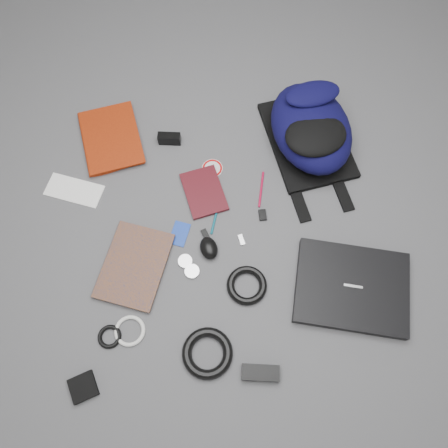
{
  "coord_description": "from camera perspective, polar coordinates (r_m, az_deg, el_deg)",
  "views": [
    {
      "loc": [
        -0.08,
        -0.58,
        1.46
      ],
      "look_at": [
        0.0,
        0.0,
        0.02
      ],
      "focal_mm": 35.0,
      "sensor_mm": 36.0,
      "label": 1
    }
  ],
  "objects": [
    {
      "name": "ground",
      "position": [
        1.57,
        0.0,
        -0.27
      ],
      "size": [
        4.0,
        4.0,
        0.0
      ],
      "primitive_type": "plane",
      "color": "#4F4F51",
      "rests_on": "ground"
    },
    {
      "name": "mouse",
      "position": [
        1.52,
        -2.0,
        -3.17
      ],
      "size": [
        0.07,
        0.09,
        0.04
      ],
      "primitive_type": "ellipsoid",
      "rotation": [
        0.0,
        0.0,
        0.17
      ],
      "color": "black",
      "rests_on": "ground"
    },
    {
      "name": "pouch",
      "position": [
        1.51,
        -17.91,
        -19.62
      ],
      "size": [
        0.1,
        0.1,
        0.02
      ],
      "primitive_type": "cube",
      "rotation": [
        0.0,
        0.0,
        0.28
      ],
      "color": "black",
      "rests_on": "ground"
    },
    {
      "name": "cable_coil",
      "position": [
        1.49,
        3.0,
        -7.99
      ],
      "size": [
        0.16,
        0.16,
        0.03
      ],
      "primitive_type": "torus",
      "rotation": [
        0.0,
        0.0,
        -0.18
      ],
      "color": "black",
      "rests_on": "ground"
    },
    {
      "name": "textbook_red",
      "position": [
        1.79,
        -17.91,
        9.79
      ],
      "size": [
        0.25,
        0.32,
        0.03
      ],
      "primitive_type": "imported",
      "rotation": [
        0.0,
        0.0,
        0.13
      ],
      "color": "maroon",
      "rests_on": "ground"
    },
    {
      "name": "pen_red",
      "position": [
        1.63,
        4.88,
        4.54
      ],
      "size": [
        0.05,
        0.14,
        0.01
      ],
      "primitive_type": "cylinder",
      "rotation": [
        1.57,
        0.0,
        -0.28
      ],
      "color": "#AF0D34",
      "rests_on": "ground"
    },
    {
      "name": "key_fob",
      "position": [
        1.59,
        5.06,
        1.18
      ],
      "size": [
        0.03,
        0.04,
        0.01
      ],
      "primitive_type": "cube",
      "rotation": [
        0.0,
        0.0,
        -0.05
      ],
      "color": "black",
      "rests_on": "ground"
    },
    {
      "name": "power_brick",
      "position": [
        1.45,
        4.79,
        -18.79
      ],
      "size": [
        0.13,
        0.07,
        0.03
      ],
      "primitive_type": "cube",
      "rotation": [
        0.0,
        0.0,
        -0.19
      ],
      "color": "black",
      "rests_on": "ground"
    },
    {
      "name": "id_badge",
      "position": [
        1.57,
        -5.83,
        -1.28
      ],
      "size": [
        0.09,
        0.11,
        0.0
      ],
      "primitive_type": "cube",
      "rotation": [
        0.0,
        0.0,
        -0.42
      ],
      "color": "#1638A8",
      "rests_on": "ground"
    },
    {
      "name": "compact_camera",
      "position": [
        1.73,
        -7.15,
        11.0
      ],
      "size": [
        0.09,
        0.05,
        0.05
      ],
      "primitive_type": "cube",
      "rotation": [
        0.0,
        0.0,
        -0.19
      ],
      "color": "black",
      "rests_on": "ground"
    },
    {
      "name": "power_cord_coil",
      "position": [
        1.45,
        -2.18,
        -16.49
      ],
      "size": [
        0.21,
        0.21,
        0.03
      ],
      "primitive_type": "torus",
      "rotation": [
        0.0,
        0.0,
        0.4
      ],
      "color": "black",
      "rests_on": "ground"
    },
    {
      "name": "comic_book",
      "position": [
        1.57,
        -15.15,
        -4.33
      ],
      "size": [
        0.3,
        0.34,
        0.02
      ],
      "primitive_type": "imported",
      "rotation": [
        0.0,
        0.0,
        -0.41
      ],
      "color": "#B25B0C",
      "rests_on": "ground"
    },
    {
      "name": "headphone_right",
      "position": [
        1.51,
        -4.19,
        -6.19
      ],
      "size": [
        0.05,
        0.05,
        0.01
      ],
      "primitive_type": "cylinder",
      "rotation": [
        0.0,
        0.0,
        -0.02
      ],
      "color": "silver",
      "rests_on": "ground"
    },
    {
      "name": "usb_silver",
      "position": [
        1.55,
        2.29,
        -2.08
      ],
      "size": [
        0.02,
        0.04,
        0.01
      ],
      "primitive_type": "cube",
      "rotation": [
        0.0,
        0.0,
        0.15
      ],
      "color": "#ADADAF",
      "rests_on": "ground"
    },
    {
      "name": "envelope",
      "position": [
        1.72,
        -18.98,
        4.19
      ],
      "size": [
        0.23,
        0.17,
        0.0
      ],
      "primitive_type": "cube",
      "rotation": [
        0.0,
        0.0,
        -0.42
      ],
      "color": "white",
      "rests_on": "ground"
    },
    {
      "name": "pen_teal",
      "position": [
        1.58,
        -1.09,
        1.07
      ],
      "size": [
        0.06,
        0.14,
        0.01
      ],
      "primitive_type": "cylinder",
      "rotation": [
        1.57,
        0.0,
        -0.36
      ],
      "color": "#0B586B",
      "rests_on": "ground"
    },
    {
      "name": "headphone_left",
      "position": [
        1.53,
        -5.09,
        -4.87
      ],
      "size": [
        0.06,
        0.06,
        0.01
      ],
      "primitive_type": "cylinder",
      "rotation": [
        0.0,
        0.0,
        0.21
      ],
      "color": "silver",
      "rests_on": "ground"
    },
    {
      "name": "dvd_case",
      "position": [
        1.62,
        -2.64,
        4.21
      ],
      "size": [
        0.17,
        0.21,
        0.02
      ],
      "primitive_type": "cube",
      "rotation": [
        0.0,
        0.0,
        0.17
      ],
      "color": "#3A0B10",
      "rests_on": "ground"
    },
    {
      "name": "laptop",
      "position": [
        1.54,
        16.34,
        -7.96
      ],
      "size": [
        0.44,
        0.39,
        0.04
      ],
      "primitive_type": "cube",
      "rotation": [
        0.0,
        0.0,
        -0.3
      ],
      "color": "black",
      "rests_on": "ground"
    },
    {
      "name": "usb_black",
      "position": [
        1.55,
        -2.34,
        -1.6
      ],
      "size": [
        0.04,
        0.06,
        0.01
      ],
      "primitive_type": "cube",
      "rotation": [
        0.0,
        0.0,
        0.31
      ],
      "color": "black",
      "rests_on": "ground"
    },
    {
      "name": "earbud_coil",
      "position": [
        1.51,
        -14.72,
        -14.04
      ],
      "size": [
        0.08,
        0.08,
        0.01
      ],
      "primitive_type": "torus",
      "rotation": [
        0.0,
        0.0,
        -0.07
      ],
      "color": "black",
      "rests_on": "ground"
    },
    {
      "name": "backpack",
      "position": [
        1.69,
        11.29,
        12.21
      ],
      "size": [
        0.35,
        0.48,
        0.18
      ],
      "primitive_type": null,
      "rotation": [
        0.0,
        0.0,
        0.12
      ],
      "color": "black",
      "rests_on": "ground"
    },
    {
      "name": "white_cable_coil",
      "position": [
        1.5,
        -12.2,
        -13.48
      ],
      "size": [
        0.12,
        0.12,
        0.01
      ],
      "primitive_type": "torus",
      "rotation": [
        0.0,
        0.0,
        0.19
      ],
      "color": "silver",
      "rests_on": "ground"
    },
    {
      "name": "sticker_disc",
      "position": [
        1.67,
        -1.54,
        7.28
      ],
      "size": [
        0.1,
        0.1,
        0.0
      ],
      "primitive_type": "cylinder",
      "rotation": [
        0.0,
        0.0,
        -0.29
      ],
      "color": "silver",
      "rests_on": "ground"
    }
  ]
}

